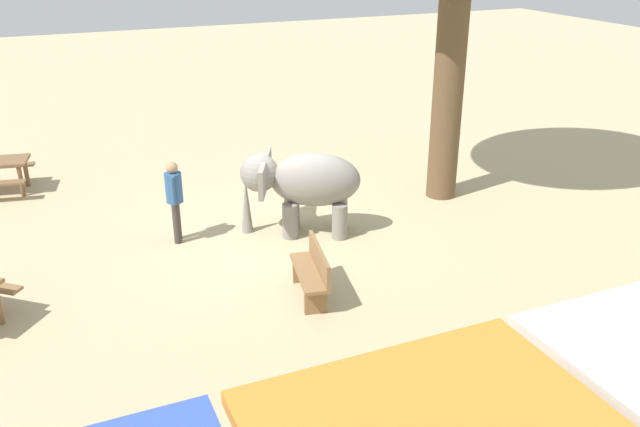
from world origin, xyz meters
The scene contains 4 objects.
ground_plane centered at (0.00, 0.00, 0.00)m, with size 60.00×60.00×0.00m, color tan.
elephant centered at (-0.33, 0.15, 1.05)m, with size 2.34×1.94×1.65m.
person_handler centered at (2.05, -0.45, 0.95)m, with size 0.32×0.50×1.62m.
wooden_bench centered at (0.47, 2.56, 0.47)m, with size 0.67×1.45×0.88m.
Camera 1 is at (4.24, 11.54, 5.66)m, focal length 37.87 mm.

